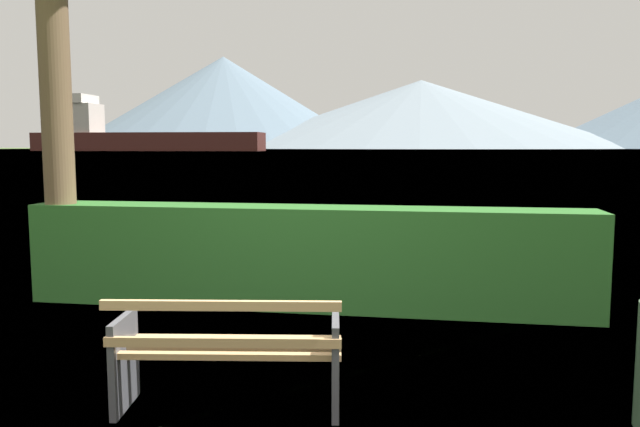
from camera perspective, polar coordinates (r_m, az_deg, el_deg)
name	(u,v)px	position (r m, az deg, el deg)	size (l,w,h in m)	color
ground_plane	(230,407)	(4.71, -8.29, -17.33)	(1400.00, 1400.00, 0.00)	#4C6B33
water_surface	(419,150)	(310.83, 9.12, 5.81)	(620.00, 620.00, 0.00)	#7A99A8
park_bench	(228,353)	(4.50, -8.50, -12.68)	(1.66, 0.78, 0.87)	tan
hedge_row	(304,257)	(7.21, -1.47, -4.04)	(6.59, 0.65, 1.18)	#2D6B28
cargo_ship_large	(131,135)	(266.16, -17.10, 6.95)	(95.37, 17.78, 23.01)	#471E19
distant_hills	(406,109)	(589.04, 7.93, 9.54)	(705.37, 374.00, 88.27)	slate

